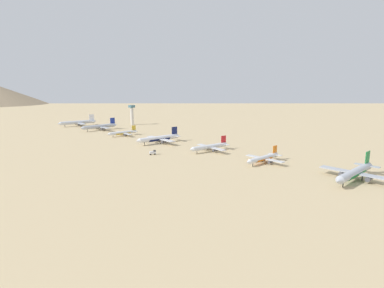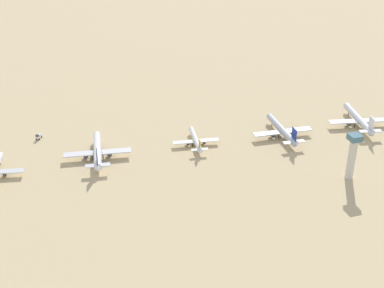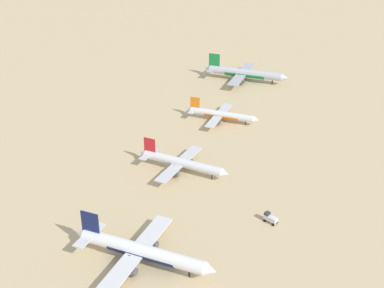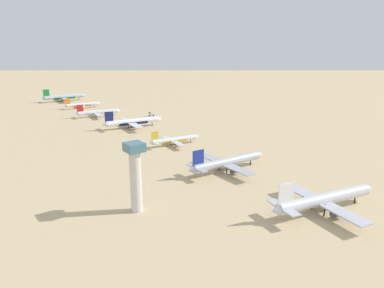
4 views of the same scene
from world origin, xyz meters
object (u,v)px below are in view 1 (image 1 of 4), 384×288
object	(u,v)px
parked_jet_1	(100,126)
control_tower	(132,114)
service_truck	(153,152)
parked_jet_3	(159,138)
parked_jet_6	(355,172)
parked_jet_0	(78,122)
parked_jet_4	(210,147)
parked_jet_5	(264,158)
parked_jet_2	(123,133)

from	to	relation	value
parked_jet_1	control_tower	distance (m)	65.75
service_truck	parked_jet_3	bearing A→B (deg)	-137.02
parked_jet_1	parked_jet_3	bearing A→B (deg)	86.83
service_truck	control_tower	distance (m)	209.62
parked_jet_6	service_truck	size ratio (longest dim) A/B	9.68
parked_jet_0	parked_jet_4	bearing A→B (deg)	89.50
parked_jet_1	parked_jet_3	size ratio (longest dim) A/B	0.98
parked_jet_5	service_truck	distance (m)	93.64
parked_jet_2	parked_jet_3	size ratio (longest dim) A/B	0.73
parked_jet_0	parked_jet_1	world-z (taller)	parked_jet_0
parked_jet_2	parked_jet_3	distance (m)	66.36
parked_jet_5	parked_jet_6	bearing A→B (deg)	90.15
parked_jet_0	parked_jet_1	size ratio (longest dim) A/B	1.05
parked_jet_3	service_truck	xyz separation A→B (m)	(38.59, 35.96, -3.06)
parked_jet_3	service_truck	distance (m)	52.84
parked_jet_1	parked_jet_2	xyz separation A→B (m)	(5.73, 61.63, -1.35)
parked_jet_0	parked_jet_6	distance (m)	374.48
parked_jet_2	parked_jet_5	size ratio (longest dim) A/B	0.96
parked_jet_4	parked_jet_6	world-z (taller)	parked_jet_6
parked_jet_5	control_tower	bearing A→B (deg)	-104.72
parked_jet_0	parked_jet_5	world-z (taller)	parked_jet_0
parked_jet_4	parked_jet_0	bearing A→B (deg)	-90.50
parked_jet_2	control_tower	size ratio (longest dim) A/B	1.32
parked_jet_1	parked_jet_6	bearing A→B (deg)	88.90
parked_jet_0	service_truck	world-z (taller)	parked_jet_0
parked_jet_4	parked_jet_5	xyz separation A→B (m)	(4.49, 57.21, -0.41)
parked_jet_4	service_truck	distance (m)	52.01
parked_jet_4	parked_jet_5	bearing A→B (deg)	85.51
parked_jet_4	control_tower	size ratio (longest dim) A/B	1.50
parked_jet_1	service_truck	size ratio (longest dim) A/B	9.23
parked_jet_3	parked_jet_6	size ratio (longest dim) A/B	0.97
parked_jet_0	parked_jet_3	xyz separation A→B (m)	(7.60, 189.04, -0.26)
parked_jet_5	control_tower	world-z (taller)	control_tower
control_tower	parked_jet_0	bearing A→B (deg)	-36.55
parked_jet_3	service_truck	size ratio (longest dim) A/B	9.38
parked_jet_4	parked_jet_3	bearing A→B (deg)	-85.16
parked_jet_3	parked_jet_5	xyz separation A→B (m)	(-0.90, 120.84, -1.22)
parked_jet_3	service_truck	bearing A→B (deg)	42.98
parked_jet_5	control_tower	size ratio (longest dim) A/B	1.38
parked_jet_3	parked_jet_6	world-z (taller)	parked_jet_6
parked_jet_5	parked_jet_6	size ratio (longest dim) A/B	0.74
parked_jet_0	parked_jet_4	distance (m)	252.69
parked_jet_5	parked_jet_1	bearing A→B (deg)	-91.42
parked_jet_5	service_truck	size ratio (longest dim) A/B	7.15
parked_jet_0	parked_jet_5	bearing A→B (deg)	88.76
service_truck	parked_jet_4	bearing A→B (deg)	147.82
control_tower	parked_jet_1	bearing A→B (deg)	13.14
parked_jet_2	service_truck	distance (m)	109.82
service_truck	parked_jet_6	bearing A→B (deg)	104.86
parked_jet_1	parked_jet_5	xyz separation A→B (m)	(6.18, 248.80, -1.20)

